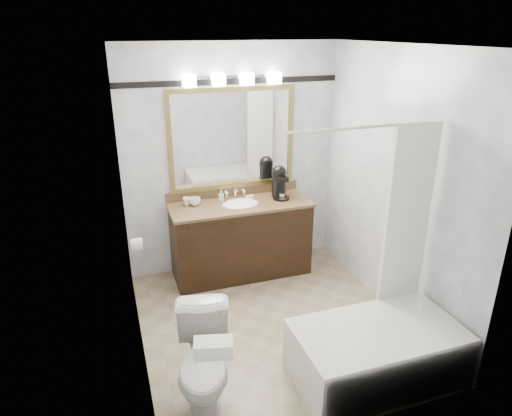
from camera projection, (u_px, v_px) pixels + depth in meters
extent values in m
cube|color=#998768|center=(272.00, 323.00, 4.35)|extent=(2.40, 2.60, 0.01)
cube|color=white|center=(277.00, 44.00, 3.42)|extent=(2.40, 2.60, 0.01)
cube|color=white|center=(232.00, 161.00, 5.03)|extent=(2.40, 0.01, 2.50)
cube|color=white|center=(352.00, 273.00, 2.73)|extent=(2.40, 0.01, 2.50)
cube|color=white|center=(129.00, 218.00, 3.52)|extent=(0.01, 2.60, 2.50)
cube|color=white|center=(395.00, 186.00, 4.24)|extent=(0.01, 2.60, 2.50)
cube|color=black|center=(241.00, 240.00, 5.09)|extent=(1.50, 0.55, 0.82)
cube|color=#977247|center=(240.00, 205.00, 4.93)|extent=(1.53, 0.58, 0.03)
cube|color=#977247|center=(233.00, 191.00, 5.14)|extent=(1.53, 0.03, 0.10)
ellipsoid|color=white|center=(240.00, 206.00, 4.93)|extent=(0.44, 0.34, 0.14)
cube|color=olive|center=(232.00, 89.00, 4.72)|extent=(1.40, 0.04, 0.05)
cube|color=olive|center=(233.00, 185.00, 5.11)|extent=(1.40, 0.04, 0.05)
cube|color=olive|center=(170.00, 144.00, 4.72)|extent=(0.05, 0.04, 1.00)
cube|color=olive|center=(290.00, 135.00, 5.12)|extent=(0.05, 0.04, 1.00)
cube|color=white|center=(232.00, 139.00, 4.92)|extent=(1.30, 0.01, 1.00)
cube|color=silver|center=(232.00, 77.00, 4.67)|extent=(0.90, 0.05, 0.03)
cube|color=white|center=(189.00, 81.00, 4.50)|extent=(0.12, 0.12, 0.12)
cube|color=white|center=(219.00, 80.00, 4.59)|extent=(0.12, 0.12, 0.12)
cube|color=white|center=(247.00, 79.00, 4.68)|extent=(0.12, 0.12, 0.12)
cube|color=white|center=(274.00, 78.00, 4.76)|extent=(0.12, 0.12, 0.12)
cube|color=black|center=(231.00, 82.00, 4.71)|extent=(2.40, 0.01, 0.06)
cube|color=white|center=(376.00, 353.00, 3.61)|extent=(1.30, 0.72, 0.45)
cylinder|color=silver|center=(370.00, 127.00, 3.31)|extent=(1.30, 0.02, 0.02)
cube|color=white|center=(407.00, 218.00, 3.71)|extent=(0.40, 0.04, 1.55)
cylinder|color=white|center=(137.00, 245.00, 4.33)|extent=(0.11, 0.12, 0.12)
imported|color=white|center=(204.00, 364.00, 3.29)|extent=(0.55, 0.78, 0.72)
cube|color=white|center=(213.00, 348.00, 2.83)|extent=(0.27, 0.19, 0.10)
cylinder|color=black|center=(281.00, 198.00, 5.06)|extent=(0.19, 0.19, 0.02)
cylinder|color=black|center=(279.00, 184.00, 5.06)|extent=(0.16, 0.16, 0.27)
sphere|color=black|center=(279.00, 173.00, 5.01)|extent=(0.16, 0.16, 0.16)
cube|color=black|center=(282.00, 179.00, 4.96)|extent=(0.11, 0.11, 0.05)
cylinder|color=silver|center=(282.00, 196.00, 5.03)|extent=(0.06, 0.06, 0.06)
imported|color=white|center=(195.00, 202.00, 4.85)|extent=(0.13, 0.13, 0.09)
imported|color=white|center=(187.00, 202.00, 4.86)|extent=(0.11, 0.11, 0.08)
imported|color=white|center=(221.00, 196.00, 4.98)|extent=(0.06, 0.06, 0.12)
cube|color=beige|center=(250.00, 197.00, 5.07)|extent=(0.10, 0.08, 0.03)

